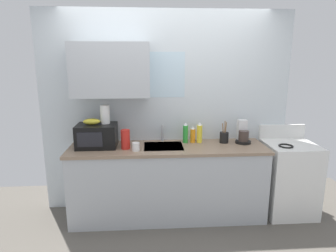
{
  "coord_description": "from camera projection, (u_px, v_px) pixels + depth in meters",
  "views": [
    {
      "loc": [
        -0.22,
        -3.3,
        1.91
      ],
      "look_at": [
        0.0,
        0.0,
        1.15
      ],
      "focal_mm": 31.06,
      "sensor_mm": 36.0,
      "label": 1
    }
  ],
  "objects": [
    {
      "name": "stove_range",
      "position": [
        288.0,
        178.0,
        3.65
      ],
      "size": [
        0.6,
        0.6,
        1.08
      ],
      "color": "white",
      "rests_on": "ground"
    },
    {
      "name": "counter_unit",
      "position": [
        168.0,
        181.0,
        3.55
      ],
      "size": [
        2.34,
        0.63,
        0.9
      ],
      "color": "#B2B7BC",
      "rests_on": "ground"
    },
    {
      "name": "microwave",
      "position": [
        97.0,
        136.0,
        3.41
      ],
      "size": [
        0.46,
        0.35,
        0.27
      ],
      "color": "black",
      "rests_on": "counter_unit"
    },
    {
      "name": "coffee_maker",
      "position": [
        243.0,
        134.0,
        3.59
      ],
      "size": [
        0.19,
        0.21,
        0.28
      ],
      "color": "black",
      "rests_on": "counter_unit"
    },
    {
      "name": "dish_soap_bottle_green",
      "position": [
        185.0,
        133.0,
        3.59
      ],
      "size": [
        0.06,
        0.06,
        0.25
      ],
      "color": "green",
      "rests_on": "counter_unit"
    },
    {
      "name": "cereal_canister",
      "position": [
        125.0,
        139.0,
        3.34
      ],
      "size": [
        0.1,
        0.1,
        0.22
      ],
      "primitive_type": "cylinder",
      "color": "red",
      "rests_on": "counter_unit"
    },
    {
      "name": "kitchen_wall_assembly",
      "position": [
        157.0,
        105.0,
        3.64
      ],
      "size": [
        3.11,
        0.42,
        2.5
      ],
      "color": "silver",
      "rests_on": "ground"
    },
    {
      "name": "utensil_crock",
      "position": [
        224.0,
        137.0,
        3.6
      ],
      "size": [
        0.11,
        0.11,
        0.28
      ],
      "color": "black",
      "rests_on": "counter_unit"
    },
    {
      "name": "banana_bunch",
      "position": [
        92.0,
        122.0,
        3.37
      ],
      "size": [
        0.2,
        0.11,
        0.07
      ],
      "primitive_type": "ellipsoid",
      "color": "gold",
      "rests_on": "microwave"
    },
    {
      "name": "sink_faucet",
      "position": [
        163.0,
        133.0,
        3.66
      ],
      "size": [
        0.03,
        0.03,
        0.21
      ],
      "primitive_type": "cylinder",
      "color": "#B2B5BA",
      "rests_on": "counter_unit"
    },
    {
      "name": "paper_towel_roll",
      "position": [
        105.0,
        114.0,
        3.41
      ],
      "size": [
        0.11,
        0.11,
        0.22
      ],
      "primitive_type": "cylinder",
      "color": "white",
      "rests_on": "microwave"
    },
    {
      "name": "mug_white",
      "position": [
        136.0,
        147.0,
        3.28
      ],
      "size": [
        0.08,
        0.08,
        0.09
      ],
      "primitive_type": "cylinder",
      "color": "white",
      "rests_on": "counter_unit"
    },
    {
      "name": "dish_soap_bottle_orange",
      "position": [
        193.0,
        135.0,
        3.6
      ],
      "size": [
        0.06,
        0.06,
        0.21
      ],
      "color": "orange",
      "rests_on": "counter_unit"
    },
    {
      "name": "dish_soap_bottle_yellow",
      "position": [
        199.0,
        133.0,
        3.59
      ],
      "size": [
        0.07,
        0.07,
        0.25
      ],
      "color": "yellow",
      "rests_on": "counter_unit"
    }
  ]
}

